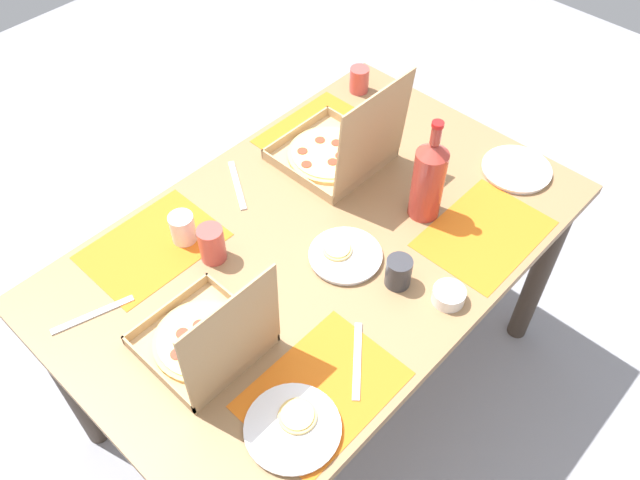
# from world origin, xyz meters

# --- Properties ---
(ground_plane) EXTENTS (6.00, 6.00, 0.00)m
(ground_plane) POSITION_xyz_m (0.00, 0.00, 0.00)
(ground_plane) COLOR gray
(dining_table) EXTENTS (1.46, 0.93, 0.77)m
(dining_table) POSITION_xyz_m (0.00, 0.00, 0.66)
(dining_table) COLOR #3F3328
(dining_table) RESTS_ON ground_plane
(placemat_near_left) EXTENTS (0.36, 0.26, 0.00)m
(placemat_near_left) POSITION_xyz_m (-0.33, -0.32, 0.77)
(placemat_near_left) COLOR orange
(placemat_near_left) RESTS_ON dining_table
(placemat_near_right) EXTENTS (0.36, 0.26, 0.00)m
(placemat_near_right) POSITION_xyz_m (0.33, -0.32, 0.77)
(placemat_near_right) COLOR orange
(placemat_near_right) RESTS_ON dining_table
(placemat_far_left) EXTENTS (0.36, 0.26, 0.00)m
(placemat_far_left) POSITION_xyz_m (-0.33, 0.32, 0.77)
(placemat_far_left) COLOR orange
(placemat_far_left) RESTS_ON dining_table
(placemat_far_right) EXTENTS (0.36, 0.26, 0.00)m
(placemat_far_right) POSITION_xyz_m (0.33, 0.32, 0.77)
(placemat_far_right) COLOR orange
(placemat_far_right) RESTS_ON dining_table
(pizza_box_corner_right) EXTENTS (0.30, 0.33, 0.33)m
(pizza_box_corner_right) POSITION_xyz_m (-0.27, -0.17, 0.82)
(pizza_box_corner_right) COLOR tan
(pizza_box_corner_right) RESTS_ON dining_table
(pizza_box_center) EXTENTS (0.27, 0.27, 0.30)m
(pizza_box_center) POSITION_xyz_m (0.44, 0.05, 0.82)
(pizza_box_center) COLOR tan
(pizza_box_center) RESTS_ON dining_table
(plate_far_right) EXTENTS (0.21, 0.21, 0.03)m
(plate_far_right) POSITION_xyz_m (0.44, 0.34, 0.78)
(plate_far_right) COLOR white
(plate_far_right) RESTS_ON dining_table
(plate_near_left) EXTENTS (0.20, 0.20, 0.03)m
(plate_near_left) POSITION_xyz_m (0.00, 0.09, 0.78)
(plate_near_left) COLOR white
(plate_near_left) RESTS_ON dining_table
(plate_near_right) EXTENTS (0.21, 0.21, 0.02)m
(plate_near_right) POSITION_xyz_m (-0.61, 0.24, 0.78)
(plate_near_right) COLOR white
(plate_near_right) RESTS_ON dining_table
(soda_bottle) EXTENTS (0.09, 0.09, 0.32)m
(soda_bottle) POSITION_xyz_m (-0.28, 0.14, 0.90)
(soda_bottle) COLOR #B2382D
(soda_bottle) RESTS_ON dining_table
(cup_spare) EXTENTS (0.07, 0.07, 0.11)m
(cup_spare) POSITION_xyz_m (0.24, -0.17, 0.83)
(cup_spare) COLOR #BF4742
(cup_spare) RESTS_ON dining_table
(cup_clear_left) EXTENTS (0.07, 0.07, 0.09)m
(cup_clear_left) POSITION_xyz_m (-0.59, -0.37, 0.82)
(cup_clear_left) COLOR #BF4742
(cup_clear_left) RESTS_ON dining_table
(cup_clear_right) EXTENTS (0.07, 0.07, 0.09)m
(cup_clear_right) POSITION_xyz_m (0.25, -0.27, 0.82)
(cup_clear_right) COLOR silver
(cup_clear_right) RESTS_ON dining_table
(cup_dark) EXTENTS (0.07, 0.07, 0.09)m
(cup_dark) POSITION_xyz_m (-0.03, 0.25, 0.81)
(cup_dark) COLOR #333338
(cup_dark) RESTS_ON dining_table
(condiment_bowl) EXTENTS (0.08, 0.08, 0.04)m
(condiment_bowl) POSITION_xyz_m (-0.07, 0.38, 0.79)
(condiment_bowl) COLOR white
(condiment_bowl) RESTS_ON dining_table
(knife_by_near_right) EXTENTS (0.17, 0.15, 0.00)m
(knife_by_near_right) POSITION_xyz_m (0.22, 0.33, 0.77)
(knife_by_near_right) COLOR #B7B7BC
(knife_by_near_right) RESTS_ON dining_table
(knife_by_near_left) EXTENTS (0.21, 0.08, 0.00)m
(knife_by_near_left) POSITION_xyz_m (0.57, -0.24, 0.77)
(knife_by_near_left) COLOR #B7B7BC
(knife_by_near_left) RESTS_ON dining_table
(knife_by_far_right) EXTENTS (0.13, 0.19, 0.00)m
(knife_by_far_right) POSITION_xyz_m (0.01, -0.33, 0.77)
(knife_by_far_right) COLOR #B7B7BC
(knife_by_far_right) RESTS_ON dining_table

